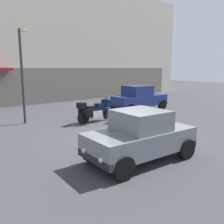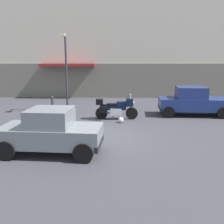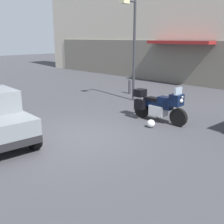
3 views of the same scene
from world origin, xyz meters
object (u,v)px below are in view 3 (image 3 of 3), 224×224
motorcycle (158,105)px  helmet (151,124)px  bollard_curbside (130,86)px  streetlamp_curbside (132,41)px

motorcycle → helmet: (0.27, -0.77, -0.48)m
helmet → motorcycle: bearing=109.5°
bollard_curbside → helmet: bearing=-41.2°
motorcycle → bollard_curbside: size_ratio=2.80×
motorcycle → helmet: bearing=-71.2°
motorcycle → bollard_curbside: (-4.17, 3.12, -0.19)m
helmet → streetlamp_curbside: (-3.25, 2.66, 2.70)m
streetlamp_curbside → bollard_curbside: bearing=134.2°
motorcycle → helmet: size_ratio=8.08×
motorcycle → streetlamp_curbside: 4.17m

